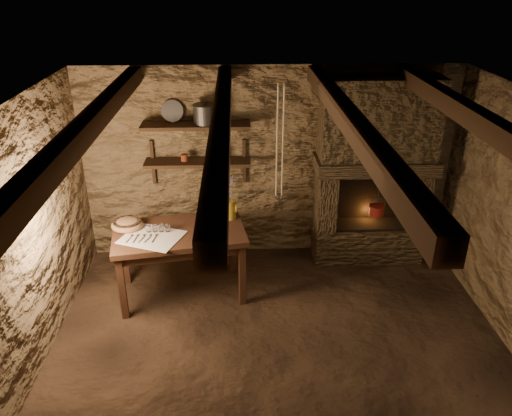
{
  "coord_description": "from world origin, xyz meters",
  "views": [
    {
      "loc": [
        -0.38,
        -3.73,
        3.38
      ],
      "look_at": [
        -0.2,
        0.9,
        1.14
      ],
      "focal_mm": 35.0,
      "sensor_mm": 36.0,
      "label": 1
    }
  ],
  "objects_px": {
    "work_table": "(181,260)",
    "stoneware_jug": "(230,201)",
    "wooden_bowl": "(127,225)",
    "iron_stockpot": "(205,115)",
    "red_pot": "(377,210)"
  },
  "relations": [
    {
      "from": "work_table",
      "to": "stoneware_jug",
      "type": "bearing_deg",
      "value": 18.16
    },
    {
      "from": "wooden_bowl",
      "to": "iron_stockpot",
      "type": "relative_size",
      "value": 1.3
    },
    {
      "from": "work_table",
      "to": "red_pot",
      "type": "xyz_separation_m",
      "value": [
        2.35,
        0.66,
        0.26
      ]
    },
    {
      "from": "red_pot",
      "to": "work_table",
      "type": "bearing_deg",
      "value": -164.27
    },
    {
      "from": "wooden_bowl",
      "to": "red_pot",
      "type": "bearing_deg",
      "value": 11.11
    },
    {
      "from": "work_table",
      "to": "wooden_bowl",
      "type": "relative_size",
      "value": 4.38
    },
    {
      "from": "stoneware_jug",
      "to": "wooden_bowl",
      "type": "xyz_separation_m",
      "value": [
        -1.12,
        -0.2,
        -0.18
      ]
    },
    {
      "from": "wooden_bowl",
      "to": "red_pot",
      "type": "height_order",
      "value": "red_pot"
    },
    {
      "from": "stoneware_jug",
      "to": "wooden_bowl",
      "type": "bearing_deg",
      "value": -156.96
    },
    {
      "from": "stoneware_jug",
      "to": "iron_stockpot",
      "type": "xyz_separation_m",
      "value": [
        -0.26,
        0.5,
        0.85
      ]
    },
    {
      "from": "stoneware_jug",
      "to": "red_pot",
      "type": "distance_m",
      "value": 1.87
    },
    {
      "from": "wooden_bowl",
      "to": "work_table",
      "type": "bearing_deg",
      "value": -8.96
    },
    {
      "from": "work_table",
      "to": "red_pot",
      "type": "distance_m",
      "value": 2.46
    },
    {
      "from": "stoneware_jug",
      "to": "red_pot",
      "type": "xyz_separation_m",
      "value": [
        1.8,
        0.38,
        -0.33
      ]
    },
    {
      "from": "wooden_bowl",
      "to": "iron_stockpot",
      "type": "xyz_separation_m",
      "value": [
        0.86,
        0.69,
        1.02
      ]
    }
  ]
}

